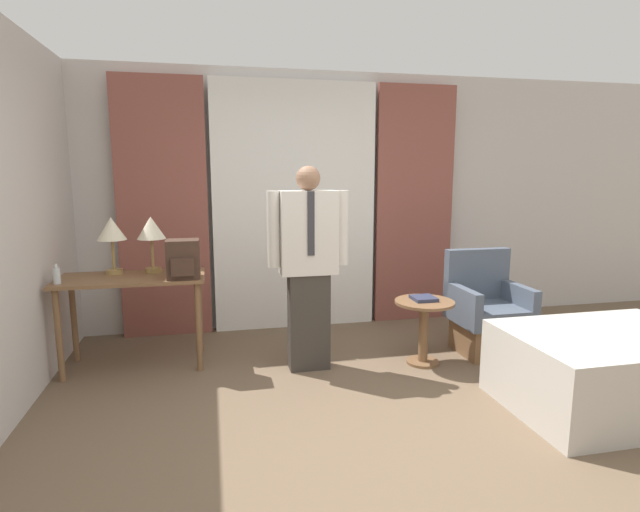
% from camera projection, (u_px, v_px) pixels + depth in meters
% --- Properties ---
extents(ground_plane, '(16.00, 16.00, 0.00)m').
position_uv_depth(ground_plane, '(366.00, 449.00, 3.03)').
color(ground_plane, brown).
extents(wall_back, '(10.00, 0.06, 2.70)m').
position_uv_depth(wall_back, '(293.00, 201.00, 5.35)').
color(wall_back, beige).
rests_on(wall_back, ground_plane).
extents(curtain_sheer_center, '(1.71, 0.06, 2.58)m').
position_uv_depth(curtain_sheer_center, '(295.00, 207.00, 5.23)').
color(curtain_sheer_center, white).
rests_on(curtain_sheer_center, ground_plane).
extents(curtain_drape_left, '(0.88, 0.06, 2.58)m').
position_uv_depth(curtain_drape_left, '(163.00, 210.00, 4.95)').
color(curtain_drape_left, brown).
rests_on(curtain_drape_left, ground_plane).
extents(curtain_drape_right, '(0.88, 0.06, 2.58)m').
position_uv_depth(curtain_drape_right, '(414.00, 206.00, 5.51)').
color(curtain_drape_right, brown).
rests_on(curtain_drape_right, ground_plane).
extents(desk, '(1.20, 0.58, 0.79)m').
position_uv_depth(desk, '(133.00, 290.00, 4.22)').
color(desk, brown).
rests_on(desk, ground_plane).
extents(table_lamp_left, '(0.24, 0.24, 0.49)m').
position_uv_depth(table_lamp_left, '(112.00, 232.00, 4.25)').
color(table_lamp_left, '#9E7F47').
rests_on(table_lamp_left, desk).
extents(table_lamp_right, '(0.24, 0.24, 0.49)m').
position_uv_depth(table_lamp_right, '(151.00, 231.00, 4.32)').
color(table_lamp_right, '#9E7F47').
rests_on(table_lamp_right, desk).
extents(bottle_near_edge, '(0.06, 0.06, 0.16)m').
position_uv_depth(bottle_near_edge, '(57.00, 276.00, 3.91)').
color(bottle_near_edge, silver).
rests_on(bottle_near_edge, desk).
extents(backpack, '(0.27, 0.24, 0.32)m').
position_uv_depth(backpack, '(183.00, 259.00, 4.11)').
color(backpack, '#422D23').
rests_on(backpack, desk).
extents(person, '(0.68, 0.22, 1.71)m').
position_uv_depth(person, '(309.00, 262.00, 4.13)').
color(person, '#38332D').
rests_on(person, ground_plane).
extents(armchair, '(0.63, 0.60, 0.94)m').
position_uv_depth(armchair, '(487.00, 315.00, 4.62)').
color(armchair, brown).
rests_on(armchair, ground_plane).
extents(side_table, '(0.51, 0.51, 0.56)m').
position_uv_depth(side_table, '(424.00, 321.00, 4.32)').
color(side_table, brown).
rests_on(side_table, ground_plane).
extents(book, '(0.20, 0.20, 0.03)m').
position_uv_depth(book, '(424.00, 298.00, 4.32)').
color(book, '#2D334C').
rests_on(book, side_table).
extents(bed_corner, '(1.40, 1.00, 0.55)m').
position_uv_depth(bed_corner, '(608.00, 371.00, 3.52)').
color(bed_corner, beige).
rests_on(bed_corner, ground_plane).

